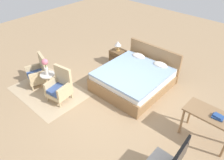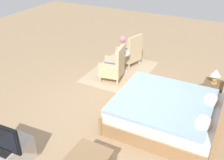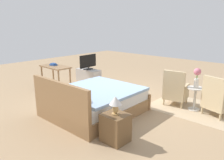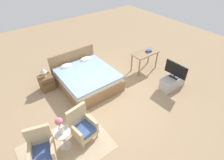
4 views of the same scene
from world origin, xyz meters
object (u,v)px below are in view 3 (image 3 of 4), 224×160
object	(u,v)px
nightstand	(115,128)
flower_vase	(197,76)
book_stack	(53,64)
side_table	(195,96)
armchair_by_window_right	(175,91)
tv_flatscreen	(88,62)
armchair_by_window_left	(217,100)
tv_stand	(88,75)
table_lamp	(115,103)
bed	(94,101)
vanity_desk	(55,70)

from	to	relation	value
nightstand	flower_vase	bearing A→B (deg)	-100.82
nightstand	book_stack	xyz separation A→B (m)	(3.65, -1.16, 0.53)
side_table	flower_vase	world-z (taller)	flower_vase
armchair_by_window_right	book_stack	size ratio (longest dim) A/B	3.88
armchair_by_window_right	tv_flatscreen	xyz separation A→B (m)	(3.47, -0.11, 0.33)
armchair_by_window_left	tv_flatscreen	world-z (taller)	tv_flatscreen
flower_vase	tv_stand	world-z (taller)	flower_vase
table_lamp	flower_vase	bearing A→B (deg)	-100.82
bed	tv_flatscreen	xyz separation A→B (m)	(2.32, -1.91, 0.42)
tv_stand	book_stack	bearing A→B (deg)	84.49
flower_vase	table_lamp	size ratio (longest dim) A/B	1.45
armchair_by_window_left	side_table	distance (m)	0.51
armchair_by_window_right	vanity_desk	bearing A→B (deg)	20.19
nightstand	vanity_desk	world-z (taller)	vanity_desk
nightstand	vanity_desk	bearing A→B (deg)	-17.80
armchair_by_window_left	flower_vase	size ratio (longest dim) A/B	1.93
tv_flatscreen	book_stack	world-z (taller)	tv_flatscreen
side_table	flower_vase	bearing A→B (deg)	0.00
armchair_by_window_right	flower_vase	bearing A→B (deg)	-179.28
armchair_by_window_left	book_stack	distance (m)	4.80
armchair_by_window_right	flower_vase	world-z (taller)	flower_vase
tv_stand	armchair_by_window_right	bearing A→B (deg)	178.12
side_table	tv_flatscreen	world-z (taller)	tv_flatscreen
flower_vase	tv_stand	distance (m)	4.03
flower_vase	nightstand	size ratio (longest dim) A/B	0.92
table_lamp	tv_stand	bearing A→B (deg)	-35.53
nightstand	tv_stand	size ratio (longest dim) A/B	0.54
flower_vase	nightstand	bearing A→B (deg)	79.18
armchair_by_window_right	tv_stand	world-z (taller)	armchair_by_window_right
armchair_by_window_right	book_stack	world-z (taller)	armchair_by_window_right
nightstand	side_table	bearing A→B (deg)	-100.82
tv_stand	armchair_by_window_left	bearing A→B (deg)	178.57
table_lamp	armchair_by_window_right	bearing A→B (deg)	-88.73
side_table	tv_stand	xyz separation A→B (m)	(3.98, -0.11, -0.14)
vanity_desk	side_table	bearing A→B (deg)	-162.16
table_lamp	tv_flatscreen	size ratio (longest dim) A/B	0.42
armchair_by_window_left	table_lamp	size ratio (longest dim) A/B	2.79
table_lamp	armchair_by_window_left	bearing A→B (deg)	-111.89
tv_stand	tv_flatscreen	size ratio (longest dim) A/B	1.23
nightstand	armchair_by_window_right	bearing A→B (deg)	-88.73
armchair_by_window_right	vanity_desk	distance (m)	3.69
bed	table_lamp	world-z (taller)	bed
armchair_by_window_left	flower_vase	bearing A→B (deg)	-0.52
armchair_by_window_right	table_lamp	xyz separation A→B (m)	(-0.05, 2.40, 0.35)
flower_vase	tv_flatscreen	xyz separation A→B (m)	(3.98, -0.11, -0.14)
flower_vase	tv_flatscreen	bearing A→B (deg)	-1.54
bed	tv_stand	distance (m)	3.01
side_table	nightstand	world-z (taller)	side_table
nightstand	vanity_desk	distance (m)	3.71
book_stack	flower_vase	bearing A→B (deg)	-163.12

